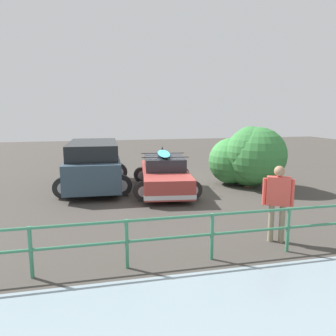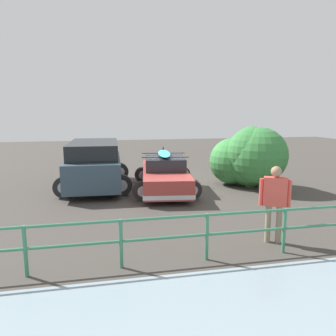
{
  "view_description": "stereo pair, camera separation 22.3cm",
  "coord_description": "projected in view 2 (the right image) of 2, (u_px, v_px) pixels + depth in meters",
  "views": [
    {
      "loc": [
        3.1,
        12.08,
        2.91
      ],
      "look_at": [
        0.57,
        1.03,
        0.95
      ],
      "focal_mm": 35.0,
      "sensor_mm": 36.0,
      "label": 1
    },
    {
      "loc": [
        2.88,
        12.13,
        2.91
      ],
      "look_at": [
        0.57,
        1.03,
        0.95
      ],
      "focal_mm": 35.0,
      "sensor_mm": 36.0,
      "label": 2
    }
  ],
  "objects": [
    {
      "name": "suv_car",
      "position": [
        95.0,
        164.0,
        12.49
      ],
      "size": [
        2.77,
        4.61,
        1.79
      ],
      "color": "#334756",
      "rests_on": "ground"
    },
    {
      "name": "railing_fence",
      "position": [
        165.0,
        232.0,
        6.24
      ],
      "size": [
        8.45,
        0.09,
        0.95
      ],
      "color": "#387F5B",
      "rests_on": "ground"
    },
    {
      "name": "ground_plane",
      "position": [
        177.0,
        187.0,
        12.78
      ],
      "size": [
        44.0,
        44.0,
        0.02
      ],
      "primitive_type": "cube",
      "color": "#423D38",
      "rests_on": "ground"
    },
    {
      "name": "person_bystander",
      "position": [
        275.0,
        197.0,
        7.2
      ],
      "size": [
        0.61,
        0.4,
        1.74
      ],
      "color": "gray",
      "rests_on": "ground"
    },
    {
      "name": "bush_near_left",
      "position": [
        250.0,
        156.0,
        12.62
      ],
      "size": [
        2.61,
        2.95,
        2.35
      ],
      "color": "brown",
      "rests_on": "ground"
    },
    {
      "name": "sedan_car",
      "position": [
        165.0,
        174.0,
        12.18
      ],
      "size": [
        2.64,
        4.65,
        1.55
      ],
      "color": "#9E3833",
      "rests_on": "ground"
    }
  ]
}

